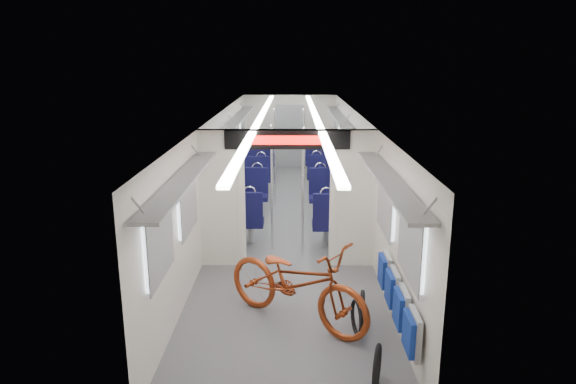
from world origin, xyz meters
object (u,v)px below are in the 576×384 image
(bicycle, at_px, (297,282))
(seat_bay_far_right, at_px, (323,164))
(stanchion_near_right, at_px, (303,193))
(stanchion_near_left, at_px, (272,189))
(flip_bench, at_px, (397,298))
(seat_bay_far_left, at_px, (255,166))
(stanchion_far_right, at_px, (302,158))
(stanchion_far_left, at_px, (275,158))
(bike_hoop_a, at_px, (377,369))
(bike_hoop_c, at_px, (362,309))
(bike_hoop_b, at_px, (357,319))
(seat_bay_near_left, at_px, (243,201))
(seat_bay_near_right, at_px, (334,202))

(bicycle, relative_size, seat_bay_far_right, 1.01)
(bicycle, relative_size, stanchion_near_right, 0.96)
(bicycle, bearing_deg, stanchion_near_left, 45.55)
(flip_bench, relative_size, seat_bay_far_left, 0.93)
(stanchion_far_right, bearing_deg, stanchion_far_left, -176.95)
(bike_hoop_a, relative_size, bike_hoop_c, 1.06)
(bike_hoop_a, bearing_deg, seat_bay_far_right, 90.30)
(bicycle, relative_size, bike_hoop_b, 4.69)
(stanchion_near_left, bearing_deg, flip_bench, -62.56)
(stanchion_far_right, bearing_deg, bike_hoop_c, -83.00)
(bike_hoop_a, height_order, stanchion_far_right, stanchion_far_right)
(seat_bay_far_right, relative_size, stanchion_far_right, 0.95)
(flip_bench, xyz_separation_m, seat_bay_near_left, (-2.29, 4.40, -0.01))
(stanchion_near_right, bearing_deg, bike_hoop_c, -72.91)
(bike_hoop_c, xyz_separation_m, seat_bay_near_left, (-1.95, 3.96, 0.36))
(bike_hoop_c, height_order, seat_bay_far_right, seat_bay_far_right)
(bicycle, distance_m, bike_hoop_c, 0.95)
(stanchion_near_right, bearing_deg, bike_hoop_a, -79.29)
(seat_bay_near_right, bearing_deg, stanchion_far_left, 125.47)
(seat_bay_far_right, xyz_separation_m, stanchion_far_right, (-0.62, -2.16, 0.59))
(bicycle, bearing_deg, stanchion_far_left, 41.44)
(seat_bay_far_left, bearing_deg, seat_bay_far_right, 7.81)
(bike_hoop_b, relative_size, seat_bay_far_right, 0.22)
(bicycle, xyz_separation_m, flip_bench, (1.22, -0.46, 0.00))
(bike_hoop_c, xyz_separation_m, stanchion_near_right, (-0.75, 2.43, 0.94))
(seat_bay_near_left, height_order, seat_bay_far_left, seat_bay_near_left)
(seat_bay_near_left, relative_size, stanchion_near_left, 0.99)
(stanchion_near_left, bearing_deg, bike_hoop_a, -72.75)
(seat_bay_far_left, height_order, stanchion_near_right, stanchion_near_right)
(bike_hoop_c, distance_m, seat_bay_near_right, 3.86)
(bicycle, bearing_deg, stanchion_near_right, 33.68)
(bicycle, height_order, bike_hoop_a, bicycle)
(bike_hoop_b, xyz_separation_m, stanchion_near_left, (-1.18, 3.00, 0.94))
(stanchion_far_right, bearing_deg, bicycle, -91.82)
(stanchion_near_left, bearing_deg, stanchion_far_right, 78.48)
(flip_bench, xyz_separation_m, stanchion_far_left, (-1.68, 6.06, 0.57))
(seat_bay_far_left, xyz_separation_m, seat_bay_far_right, (1.87, 0.26, -0.01))
(bike_hoop_c, bearing_deg, bicycle, 179.01)
(seat_bay_near_left, distance_m, stanchion_far_left, 1.85)
(bike_hoop_b, relative_size, stanchion_near_left, 0.20)
(bike_hoop_b, distance_m, stanchion_near_left, 3.35)
(bicycle, xyz_separation_m, seat_bay_far_right, (0.80, 7.79, -0.02))
(seat_bay_far_right, bearing_deg, flip_bench, -87.09)
(seat_bay_near_left, bearing_deg, stanchion_far_right, 53.43)
(stanchion_far_right, bearing_deg, seat_bay_far_right, 74.02)
(bike_hoop_c, bearing_deg, stanchion_far_right, 97.00)
(bicycle, relative_size, stanchion_near_left, 0.96)
(stanchion_near_left, bearing_deg, stanchion_near_right, -26.90)
(bike_hoop_a, height_order, seat_bay_far_right, seat_bay_far_right)
(seat_bay_far_left, xyz_separation_m, stanchion_near_left, (0.65, -4.84, 0.59))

